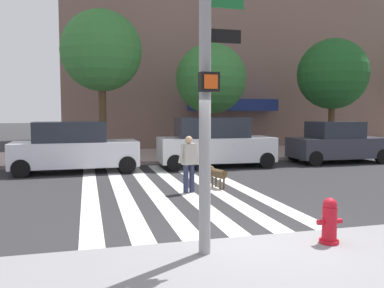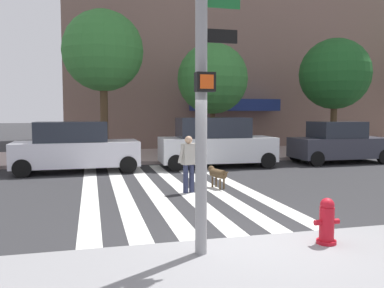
{
  "view_description": "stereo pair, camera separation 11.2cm",
  "coord_description": "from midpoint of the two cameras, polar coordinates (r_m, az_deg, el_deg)",
  "views": [
    {
      "loc": [
        -2.71,
        -6.37,
        2.32
      ],
      "look_at": [
        0.34,
        5.2,
        1.36
      ],
      "focal_mm": 37.36,
      "sensor_mm": 36.0,
      "label": 1
    },
    {
      "loc": [
        -2.6,
        -6.4,
        2.32
      ],
      "look_at": [
        0.34,
        5.2,
        1.36
      ],
      "focal_mm": 37.36,
      "sensor_mm": 36.0,
      "label": 2
    }
  ],
  "objects": [
    {
      "name": "sidewalk_far",
      "position": [
        20.73,
        -6.77,
        -1.68
      ],
      "size": [
        80.0,
        6.0,
        0.15
      ],
      "primitive_type": "cube",
      "color": "#B69E99",
      "rests_on": "ground_plane"
    },
    {
      "name": "ground_plane",
      "position": [
        12.42,
        -1.62,
        -6.19
      ],
      "size": [
        160.0,
        160.0,
        0.0
      ],
      "primitive_type": "plane",
      "color": "#2B2B2D"
    },
    {
      "name": "parked_car_fourth_in_line",
      "position": [
        19.5,
        20.37,
        0.1
      ],
      "size": [
        4.36,
        1.99,
        1.89
      ],
      "color": "#31333E",
      "rests_on": "ground_plane"
    },
    {
      "name": "traffic_light_pole",
      "position": [
        6.07,
        2.1,
        16.0
      ],
      "size": [
        0.74,
        0.46,
        5.8
      ],
      "color": "gray",
      "rests_on": "sidewalk_near"
    },
    {
      "name": "dog_on_leash",
      "position": [
        12.27,
        3.86,
        -4.23
      ],
      "size": [
        0.44,
        0.97,
        0.65
      ],
      "color": "brown",
      "rests_on": "ground_plane"
    },
    {
      "name": "fire_hydrant",
      "position": [
        7.07,
        19.12,
        -10.41
      ],
      "size": [
        0.44,
        0.32,
        0.76
      ],
      "color": "red",
      "rests_on": "sidewalk_near"
    },
    {
      "name": "crosswalk_stripes",
      "position": [
        12.34,
        -3.54,
        -6.25
      ],
      "size": [
        4.95,
        10.45,
        0.01
      ],
      "color": "silver",
      "rests_on": "ground_plane"
    },
    {
      "name": "parked_car_third_in_line",
      "position": [
        16.86,
        3.61,
        0.13
      ],
      "size": [
        4.87,
        2.05,
        2.09
      ],
      "color": "silver",
      "rests_on": "ground_plane"
    },
    {
      "name": "street_tree_middle",
      "position": [
        20.64,
        3.12,
        9.29
      ],
      "size": [
        3.6,
        3.6,
        5.68
      ],
      "color": "#4C3823",
      "rests_on": "sidewalk_far"
    },
    {
      "name": "parked_car_behind_first",
      "position": [
        16.07,
        -16.13,
        -0.51
      ],
      "size": [
        4.74,
        2.08,
        1.96
      ],
      "color": "silver",
      "rests_on": "ground_plane"
    },
    {
      "name": "street_tree_nearest",
      "position": [
        19.24,
        -12.41,
        12.78
      ],
      "size": [
        3.71,
        3.71,
        6.84
      ],
      "color": "#4C3823",
      "rests_on": "sidewalk_far"
    },
    {
      "name": "pedestrian_dog_walker",
      "position": [
        11.45,
        -0.2,
        -2.41
      ],
      "size": [
        0.7,
        0.34,
        1.64
      ],
      "color": "#282D4C",
      "rests_on": "ground_plane"
    },
    {
      "name": "street_tree_further",
      "position": [
        23.18,
        19.85,
        9.35
      ],
      "size": [
        3.79,
        3.79,
        6.12
      ],
      "color": "#4C3823",
      "rests_on": "sidewalk_far"
    }
  ]
}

